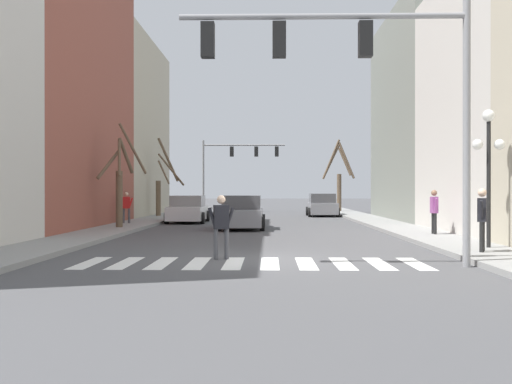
{
  "coord_description": "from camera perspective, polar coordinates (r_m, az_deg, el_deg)",
  "views": [
    {
      "loc": [
        0.43,
        -15.77,
        1.81
      ],
      "look_at": [
        -0.37,
        20.88,
        1.72
      ],
      "focal_mm": 42.0,
      "sensor_mm": 36.0,
      "label": 1
    }
  ],
  "objects": [
    {
      "name": "sidewalk_left",
      "position": [
        17.3,
        -22.31,
        -5.63
      ],
      "size": [
        2.19,
        90.0,
        0.15
      ],
      "color": "gray",
      "rests_on": "ground_plane"
    },
    {
      "name": "street_tree_right_near",
      "position": [
        39.88,
        -8.92,
        0.67
      ],
      "size": [
        1.96,
        1.22,
        5.16
      ],
      "color": "brown",
      "rests_on": "sidewalk_left"
    },
    {
      "name": "pedestrian_on_right_sidewalk",
      "position": [
        15.79,
        -3.34,
        -2.81
      ],
      "size": [
        0.72,
        0.31,
        1.69
      ],
      "rotation": [
        0.0,
        0.0,
        0.24
      ],
      "color": "#4C4C51",
      "rests_on": "ground_plane"
    },
    {
      "name": "pedestrian_near_right_corner",
      "position": [
        31.2,
        -12.25,
        -1.19
      ],
      "size": [
        0.68,
        0.3,
        1.59
      ],
      "rotation": [
        0.0,
        0.0,
        0.26
      ],
      "color": "#4C4C51",
      "rests_on": "sidewalk_left"
    },
    {
      "name": "car_parked_left_far",
      "position": [
        28.2,
        -1.35,
        -2.03
      ],
      "size": [
        2.16,
        4.51,
        1.58
      ],
      "rotation": [
        0.0,
        0.0,
        -1.57
      ],
      "color": "gray",
      "rests_on": "ground_plane"
    },
    {
      "name": "pedestrian_waiting_at_curb",
      "position": [
        23.87,
        16.6,
        -1.46
      ],
      "size": [
        0.22,
        0.72,
        1.68
      ],
      "rotation": [
        0.0,
        0.0,
        1.57
      ],
      "color": "black",
      "rests_on": "sidewalk_right"
    },
    {
      "name": "street_tree_left_far",
      "position": [
        27.9,
        -12.79,
        0.89
      ],
      "size": [
        1.96,
        1.73,
        4.75
      ],
      "color": "brown",
      "rests_on": "sidewalk_left"
    },
    {
      "name": "crosswalk_stripes",
      "position": [
        14.97,
        -0.41,
        -6.8
      ],
      "size": [
        8.55,
        2.6,
        0.01
      ],
      "color": "white",
      "rests_on": "ground_plane"
    },
    {
      "name": "pedestrian_on_left_sidewalk",
      "position": [
        17.37,
        20.74,
        -1.99
      ],
      "size": [
        0.38,
        0.71,
        1.72
      ],
      "rotation": [
        0.0,
        0.0,
        4.3
      ],
      "color": "black",
      "rests_on": "sidewalk_right"
    },
    {
      "name": "ground_plane",
      "position": [
        15.88,
        -0.31,
        -6.41
      ],
      "size": [
        240.0,
        240.0,
        0.0
      ],
      "primitive_type": "plane",
      "color": "#4C4C4F"
    },
    {
      "name": "traffic_signal_far",
      "position": [
        50.3,
        -2.1,
        3.19
      ],
      "size": [
        6.95,
        0.28,
        6.04
      ],
      "color": "gray",
      "rests_on": "ground_plane"
    },
    {
      "name": "building_row_right",
      "position": [
        28.66,
        22.13,
        7.8
      ],
      "size": [
        6.0,
        32.21,
        12.33
      ],
      "color": "#BCB299",
      "rests_on": "ground_plane"
    },
    {
      "name": "building_row_left",
      "position": [
        30.74,
        -19.93,
        8.94
      ],
      "size": [
        6.0,
        37.86,
        13.66
      ],
      "color": "beige",
      "rests_on": "ground_plane"
    },
    {
      "name": "sidewalk_right",
      "position": [
        16.97,
        22.14,
        -5.74
      ],
      "size": [
        2.19,
        90.0,
        0.15
      ],
      "color": "gray",
      "rests_on": "ground_plane"
    },
    {
      "name": "car_parked_left_near",
      "position": [
        42.42,
        6.32,
        -1.3
      ],
      "size": [
        2.13,
        4.13,
        1.6
      ],
      "rotation": [
        0.0,
        0.0,
        1.57
      ],
      "color": "gray",
      "rests_on": "ground_plane"
    },
    {
      "name": "street_tree_right_mid",
      "position": [
        49.04,
        7.9,
        1.48
      ],
      "size": [
        2.62,
        0.74,
        5.83
      ],
      "color": "brown",
      "rests_on": "sidewalk_right"
    },
    {
      "name": "car_driving_toward_lane",
      "position": [
        33.97,
        -6.51,
        -1.7
      ],
      "size": [
        2.16,
        4.31,
        1.53
      ],
      "rotation": [
        0.0,
        0.0,
        1.57
      ],
      "color": "white",
      "rests_on": "ground_plane"
    },
    {
      "name": "street_lamp_right_corner",
      "position": [
        18.78,
        21.28,
        3.8
      ],
      "size": [
        0.95,
        0.36,
        4.03
      ],
      "color": "black",
      "rests_on": "sidewalk_right"
    },
    {
      "name": "traffic_signal_near",
      "position": [
        14.7,
        9.81,
        11.56
      ],
      "size": [
        6.91,
        0.28,
        6.35
      ],
      "color": "gray",
      "rests_on": "ground_plane"
    }
  ]
}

